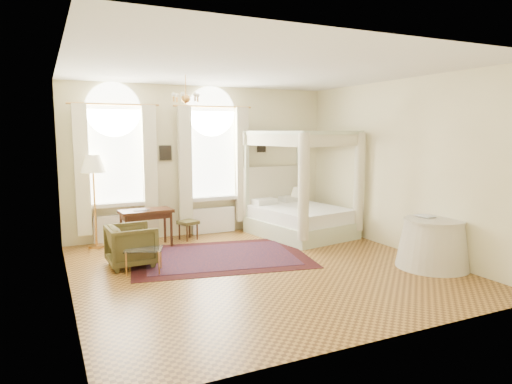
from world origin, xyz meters
TOP-DOWN VIEW (x-y plane):
  - ground at (0.00, 0.00)m, footprint 6.00×6.00m
  - room_walls at (0.00, 0.00)m, footprint 6.00×6.00m
  - window_left at (-1.90, 2.87)m, footprint 1.62×0.27m
  - window_right at (0.20, 2.87)m, footprint 1.62×0.27m
  - chandelier at (-0.90, 1.20)m, footprint 0.51×0.45m
  - wall_pictures at (0.09, 2.97)m, footprint 2.54×0.03m
  - canopy_bed at (1.88, 1.85)m, footprint 2.09×2.41m
  - nightstand at (2.36, 2.70)m, footprint 0.49×0.47m
  - nightstand_lamp at (2.26, 2.67)m, footprint 0.30×0.30m
  - writing_desk at (-1.45, 2.25)m, footprint 1.06×0.61m
  - laptop at (-1.53, 2.23)m, footprint 0.36×0.29m
  - stool at (-0.51, 2.51)m, footprint 0.46×0.46m
  - armchair at (-1.96, 1.08)m, footprint 0.83×0.80m
  - coffee_table at (-1.84, 0.60)m, footprint 0.70×0.58m
  - floor_lamp at (-2.37, 2.70)m, footprint 0.48×0.48m
  - oriental_rug at (-0.38, 0.95)m, footprint 3.55×2.83m
  - side_table at (2.70, -1.18)m, footprint 1.22×1.22m
  - book at (2.59, -0.99)m, footprint 0.22×0.30m

SIDE VIEW (x-z plane):
  - ground at x=0.00m, z-range 0.00..0.00m
  - oriental_rug at x=-0.38m, z-range 0.00..0.01m
  - nightstand at x=2.36m, z-range 0.00..0.54m
  - stool at x=-0.51m, z-range 0.14..0.55m
  - armchair at x=-1.96m, z-range 0.00..0.72m
  - coffee_table at x=-1.84m, z-range 0.16..0.57m
  - side_table at x=2.70m, z-range -0.01..0.83m
  - canopy_bed at x=1.88m, z-range -0.63..1.69m
  - writing_desk at x=-1.45m, z-range 0.27..1.04m
  - laptop at x=-1.53m, z-range 0.76..0.79m
  - nightstand_lamp at x=2.26m, z-range 0.61..1.05m
  - book at x=2.59m, z-range 0.84..0.86m
  - window_left at x=-1.90m, z-range -0.16..3.13m
  - window_right at x=0.20m, z-range -0.16..3.13m
  - floor_lamp at x=-2.37m, z-range 0.66..2.51m
  - wall_pictures at x=0.09m, z-range 1.70..2.09m
  - room_walls at x=0.00m, z-range -1.02..4.98m
  - chandelier at x=-0.90m, z-range 2.66..3.16m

